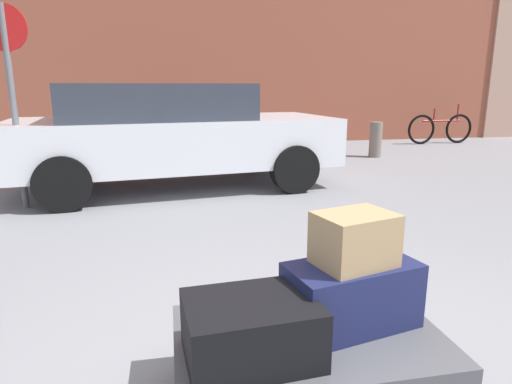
{
  "coord_description": "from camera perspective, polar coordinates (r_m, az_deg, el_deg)",
  "views": [
    {
      "loc": [
        -0.55,
        -1.64,
        1.38
      ],
      "look_at": [
        0.0,
        1.2,
        0.69
      ],
      "focal_mm": 30.92,
      "sensor_mm": 36.0,
      "label": 1
    }
  ],
  "objects": [
    {
      "name": "bollard_kerb_mid",
      "position": [
        9.17,
        15.21,
        6.56
      ],
      "size": [
        0.24,
        0.24,
        0.7
      ],
      "primitive_type": "cylinder",
      "color": "#72665B",
      "rests_on": "ground_plane"
    },
    {
      "name": "duffel_bag_navy_stacked_top",
      "position": [
        2.04,
        12.25,
        -12.89
      ],
      "size": [
        0.63,
        0.41,
        0.29
      ],
      "primitive_type": "cube",
      "rotation": [
        0.0,
        0.0,
        0.22
      ],
      "color": "#191E47",
      "rests_on": "luggage_cart"
    },
    {
      "name": "parked_car",
      "position": [
        6.23,
        -10.86,
        7.51
      ],
      "size": [
        4.5,
        2.35,
        1.42
      ],
      "color": "silver",
      "rests_on": "ground_plane"
    },
    {
      "name": "bicycle_leaning",
      "position": [
        11.89,
        22.73,
        7.58
      ],
      "size": [
        1.76,
        0.11,
        0.96
      ],
      "color": "black",
      "rests_on": "ground_plane"
    },
    {
      "name": "suitcase_black_center",
      "position": [
        1.8,
        -0.61,
        -17.33
      ],
      "size": [
        0.54,
        0.42,
        0.24
      ],
      "primitive_type": "cube",
      "rotation": [
        0.0,
        0.0,
        0.08
      ],
      "color": "black",
      "rests_on": "luggage_cart"
    },
    {
      "name": "duffel_bag_tan_topmost_pile",
      "position": [
        1.94,
        12.64,
        -5.98
      ],
      "size": [
        0.38,
        0.32,
        0.23
      ],
      "primitive_type": "cube",
      "rotation": [
        0.0,
        0.0,
        0.28
      ],
      "color": "#9E7F56",
      "rests_on": "duffel_bag_navy_stacked_top"
    },
    {
      "name": "luggage_cart",
      "position": [
        2.06,
        6.76,
        -19.48
      ],
      "size": [
        1.15,
        0.73,
        0.34
      ],
      "color": "#4C4C51",
      "rests_on": "ground_plane"
    },
    {
      "name": "bollard_kerb_near",
      "position": [
        8.66,
        6.85,
        6.54
      ],
      "size": [
        0.24,
        0.24,
        0.7
      ],
      "primitive_type": "cylinder",
      "color": "#72665B",
      "rests_on": "ground_plane"
    },
    {
      "name": "no_parking_sign",
      "position": [
        5.69,
        -29.13,
        11.99
      ],
      "size": [
        0.5,
        0.09,
        2.25
      ],
      "color": "slate",
      "rests_on": "ground_plane"
    }
  ]
}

